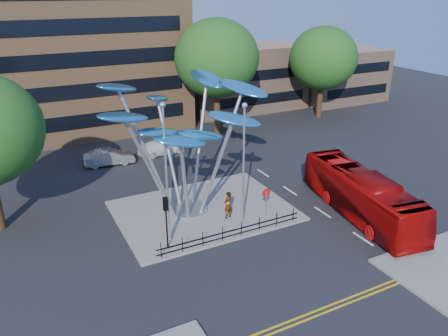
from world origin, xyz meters
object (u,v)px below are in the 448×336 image
street_lamp_left (166,162)px  pedestrian (228,205)px  leaf_sculpture (183,118)px  red_bus (361,194)px  street_lamp_right (244,155)px  parked_car_mid (109,157)px  traffic_light_island (166,212)px  tree_right (217,58)px  no_entry_sign_island (266,200)px  parked_car_right (162,147)px  tree_far (323,58)px

street_lamp_left → pedestrian: 6.20m
leaf_sculpture → red_bus: leaf_sculpture is taller
street_lamp_right → parked_car_mid: bearing=109.5°
leaf_sculpture → parked_car_mid: size_ratio=2.87×
traffic_light_island → tree_right: bearing=56.3°
street_lamp_right → traffic_light_island: bearing=-174.8°
no_entry_sign_island → traffic_light_island: bearing=-179.9°
leaf_sculpture → street_lamp_left: size_ratio=1.45×
street_lamp_right → traffic_light_island: (-5.50, -0.50, -2.48)m
traffic_light_island → parked_car_mid: size_ratio=0.77×
tree_right → pedestrian: tree_right is taller
tree_right → traffic_light_island: tree_right is taller
street_lamp_left → street_lamp_right: street_lamp_left is taller
street_lamp_left → parked_car_right: bearing=72.2°
leaf_sculpture → traffic_light_island: 6.65m
tree_right → pedestrian: size_ratio=6.16×
tree_right → red_bus: tree_right is taller
no_entry_sign_island → red_bus: size_ratio=0.21×
pedestrian → red_bus: bearing=136.4°
street_lamp_right → pedestrian: size_ratio=4.22×
leaf_sculpture → no_entry_sign_island: size_ratio=5.19×
tree_far → red_bus: 25.91m
red_bus → leaf_sculpture: bearing=159.1°
leaf_sculpture → parked_car_mid: bearing=103.6°
traffic_light_island → parked_car_right: 16.98m
no_entry_sign_island → parked_car_mid: bearing=113.7°
leaf_sculpture → pedestrian: (2.07, -2.52, -5.74)m
street_lamp_right → pedestrian: 4.16m
red_bus → pedestrian: 9.24m
tree_far → no_entry_sign_island: (-20.00, -19.48, -5.29)m
street_lamp_left → parked_car_mid: 15.22m
tree_right → street_lamp_left: bearing=-124.0°
tree_right → street_lamp_left: size_ratio=1.38×
street_lamp_left → street_lamp_right: 5.03m
parked_car_mid → red_bus: bearing=-135.4°
tree_far → no_entry_sign_island: size_ratio=4.41×
tree_right → no_entry_sign_island: size_ratio=4.94×
tree_far → parked_car_right: size_ratio=2.36×
tree_far → tree_right: bearing=-180.0°
tree_far → traffic_light_island: tree_far is taller
street_lamp_left → street_lamp_right: bearing=-5.7°
tree_right → parked_car_mid: 15.27m
tree_right → street_lamp_left: 22.49m
traffic_light_island → red_bus: 13.67m
parked_car_mid → pedestrian: bearing=-153.6°
traffic_light_island → parked_car_right: bearing=71.6°
red_bus → parked_car_right: size_ratio=2.50×
leaf_sculpture → pedestrian: size_ratio=6.47×
tree_right → no_entry_sign_island: bearing=-107.1°
street_lamp_right → parked_car_mid: 16.50m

